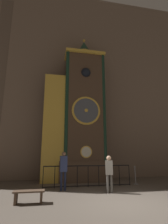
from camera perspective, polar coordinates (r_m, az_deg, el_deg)
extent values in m
plane|color=brown|center=(7.14, 13.63, -27.23)|extent=(28.00, 28.00, 0.00)
cube|color=#7A6656|center=(14.48, 0.99, 11.13)|extent=(24.00, 0.30, 15.47)
cube|color=brown|center=(12.00, 0.00, -18.60)|extent=(3.32, 1.61, 1.28)
cube|color=brown|center=(12.41, 0.00, 2.44)|extent=(2.65, 1.40, 7.67)
cube|color=gold|center=(13.80, 0.09, 17.66)|extent=(2.87, 1.54, 0.20)
cylinder|color=gold|center=(11.24, 0.73, -12.89)|extent=(0.75, 0.05, 0.75)
cylinder|color=silver|center=(11.21, 0.76, -12.89)|extent=(0.62, 0.03, 0.62)
cylinder|color=gold|center=(11.56, 0.69, 0.47)|extent=(1.92, 0.07, 1.92)
cylinder|color=#4C515B|center=(11.52, 0.73, 0.52)|extent=(1.65, 0.04, 1.65)
cylinder|color=gold|center=(11.50, 0.75, 0.54)|extent=(0.23, 0.03, 0.23)
cube|color=#30241B|center=(12.96, 0.18, 11.87)|extent=(0.86, 0.42, 0.86)
sphere|color=black|center=(12.58, 0.57, 12.69)|extent=(0.68, 0.68, 0.68)
cylinder|color=#193828|center=(11.64, -5.61, 3.56)|extent=(0.25, 0.25, 7.67)
cylinder|color=#193828|center=(12.13, 6.51, 2.90)|extent=(0.25, 0.25, 7.67)
cylinder|color=gold|center=(14.02, 0.00, 18.32)|extent=(1.03, 1.03, 0.30)
cone|color=#1C3D2C|center=(14.34, 0.00, 20.39)|extent=(0.98, 0.98, 0.91)
sphere|color=gold|center=(14.67, 0.00, 22.26)|extent=(0.20, 0.20, 0.20)
cube|color=#4C3828|center=(11.91, -9.82, -4.76)|extent=(1.35, 1.19, 6.96)
cube|color=gold|center=(11.30, -9.74, -4.32)|extent=(1.42, 0.06, 6.96)
cylinder|color=black|center=(9.84, -13.24, -20.00)|extent=(0.04, 0.04, 1.10)
cylinder|color=black|center=(9.84, -9.55, -20.15)|extent=(0.04, 0.04, 1.10)
cylinder|color=black|center=(9.88, -5.86, -20.23)|extent=(0.04, 0.04, 1.10)
cylinder|color=black|center=(9.95, -2.22, -20.23)|extent=(0.04, 0.04, 1.10)
cylinder|color=black|center=(10.06, 1.36, -20.16)|extent=(0.04, 0.04, 1.10)
cylinder|color=black|center=(10.20, 4.85, -20.02)|extent=(0.04, 0.04, 1.10)
cylinder|color=black|center=(10.38, 8.22, -19.83)|extent=(0.04, 0.04, 1.10)
cylinder|color=black|center=(10.58, 11.46, -19.57)|extent=(0.04, 0.04, 1.10)
cylinder|color=black|center=(10.82, 14.55, -19.28)|extent=(0.04, 0.04, 1.10)
cylinder|color=black|center=(10.01, 1.34, -17.15)|extent=(4.77, 0.05, 0.05)
cylinder|color=black|center=(10.13, 1.38, -22.91)|extent=(4.77, 0.04, 0.04)
cylinder|color=#1B213A|center=(9.16, -7.44, -21.48)|extent=(0.11, 0.11, 0.87)
cylinder|color=#1B213A|center=(9.17, -6.24, -21.50)|extent=(0.11, 0.11, 0.87)
cube|color=navy|center=(9.08, -6.69, -16.41)|extent=(0.36, 0.26, 0.75)
sphere|color=#8C664C|center=(9.07, -6.61, -13.44)|extent=(0.21, 0.21, 0.21)
cylinder|color=#58554F|center=(8.69, 7.75, -22.22)|extent=(0.11, 0.11, 0.78)
cylinder|color=#58554F|center=(8.75, 8.95, -22.12)|extent=(0.11, 0.11, 0.78)
cube|color=gray|center=(8.64, 8.19, -17.50)|extent=(0.39, 0.32, 0.64)
sphere|color=tan|center=(8.61, 8.09, -14.70)|extent=(0.23, 0.23, 0.23)
cylinder|color=gray|center=(11.33, 16.56, -21.58)|extent=(0.28, 0.28, 0.04)
cylinder|color=gray|center=(11.27, 16.40, -19.35)|extent=(0.06, 0.06, 0.93)
sphere|color=gray|center=(11.23, 16.23, -16.82)|extent=(0.09, 0.09, 0.09)
cube|color=brown|center=(7.23, -17.48, -23.45)|extent=(1.10, 0.40, 0.05)
cube|color=brown|center=(7.33, -21.38, -24.79)|extent=(0.08, 0.36, 0.39)
cube|color=brown|center=(7.25, -13.78, -25.41)|extent=(0.08, 0.36, 0.39)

